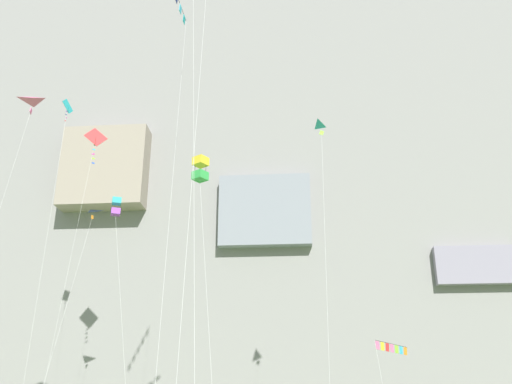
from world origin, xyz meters
TOP-DOWN VIEW (x-y plane):
  - cliff_face at (-0.02, 61.97)m, footprint 180.00×30.38m
  - kite_delta_upper_right at (-15.93, 23.29)m, footprint 3.29×2.62m
  - kite_box_low_left at (-9.00, 24.02)m, footprint 3.25×1.78m
  - kite_diamond_high_left at (-13.81, 30.71)m, footprint 2.53×2.11m
  - kite_box_upper_left at (-2.91, 22.91)m, footprint 3.14×6.40m
  - kite_delta_near_cliff at (-14.30, 32.47)m, footprint 2.09×4.50m
  - kite_banner_mid_right at (-4.39, 19.28)m, footprint 1.57×8.43m
  - kite_banner_far_right at (9.81, 27.65)m, footprint 2.81×6.40m
  - kite_diamond_upper_mid at (-16.34, 29.91)m, footprint 1.37×4.21m
  - kite_delta_low_center at (-1.24, 12.16)m, footprint 2.03×4.97m
  - kite_delta_high_center at (6.07, 27.09)m, footprint 1.44×5.56m

SIDE VIEW (x-z plane):
  - kite_banner_far_right at x=9.81m, z-range 3.45..11.24m
  - kite_box_low_left at x=-9.00m, z-range 8.05..25.59m
  - kite_delta_near_cliff at x=-14.30m, z-range 8.84..28.40m
  - kite_box_upper_left at x=-2.91m, z-range 9.09..29.06m
  - kite_delta_high_center at x=6.07m, z-range 10.82..34.84m
  - kite_delta_upper_right at x=-15.93m, z-range 11.38..35.88m
  - kite_delta_low_center at x=-1.24m, z-range 11.89..37.00m
  - kite_diamond_high_left at x=-13.81m, z-range 11.64..38.65m
  - kite_diamond_upper_mid at x=-16.34m, z-range 11.61..41.22m
  - kite_banner_mid_right at x=-4.39m, z-range 13.80..45.06m
  - cliff_face at x=-0.02m, z-range -0.01..61.14m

